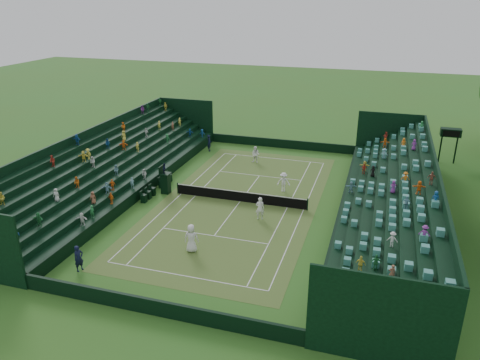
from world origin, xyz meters
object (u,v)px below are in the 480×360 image
Objects in this scene: player_near_west at (191,238)px; player_near_east at (260,208)px; player_far_east at (284,182)px; umpire_chair at (165,180)px; player_far_west at (256,155)px; tennis_net at (240,196)px.

player_near_west is 6.97m from player_near_east.
player_near_east is 6.07m from player_far_east.
player_near_west is 1.13× the size of player_far_east.
player_far_east is (3.75, 12.24, -0.12)m from player_near_west.
umpire_chair is 9.71m from player_near_east.
umpire_chair reaches higher than player_far_west.
player_near_west is at bearing 46.74° from player_near_east.
player_near_east is 13.33m from player_far_west.
umpire_chair is 10.52m from player_far_east.
player_far_east reaches higher than tennis_net.
umpire_chair is 1.39× the size of player_near_west.
player_far_east is (9.92, 3.47, -0.31)m from umpire_chair.
tennis_net is at bearing 1.12° from umpire_chair.
player_far_west is (-0.70, 18.95, -0.13)m from player_near_west.
player_far_east is at bearing -111.42° from player_near_east.
umpire_chair is (-6.88, -0.13, 0.67)m from tennis_net.
player_near_west is 1.15× the size of player_far_west.
tennis_net is 4.53m from player_far_east.
player_near_west is 12.80m from player_far_east.
tennis_net is 5.76× the size of player_near_west.
tennis_net is 6.91m from umpire_chair.
umpire_chair is 11.56m from player_far_west.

